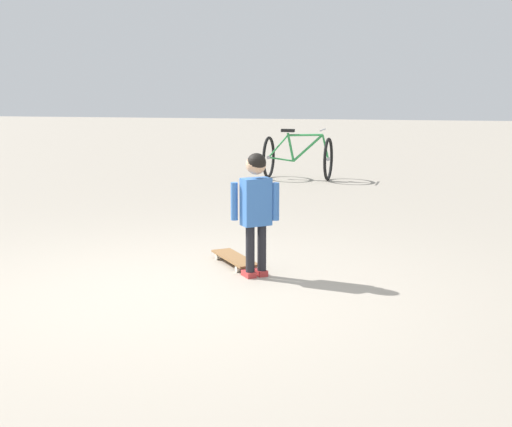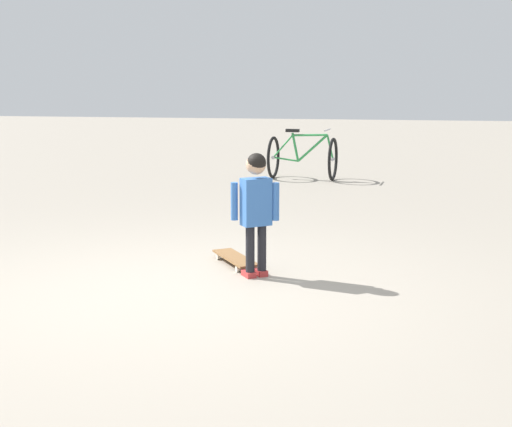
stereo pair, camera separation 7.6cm
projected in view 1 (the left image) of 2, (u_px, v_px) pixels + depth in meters
The scene contains 4 objects.
ground_plane at pixel (179, 292), 5.69m from camera, with size 50.00×50.00×0.00m, color #9E9384.
child_person at pixel (256, 201), 6.02m from camera, with size 0.27×0.41×1.06m.
skateboard at pixel (235, 258), 6.52m from camera, with size 0.68×0.54×0.07m.
bicycle_mid at pixel (298, 157), 12.03m from camera, with size 0.82×1.14×0.85m.
Camera 1 is at (5.30, 1.52, 1.66)m, focal length 50.43 mm.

